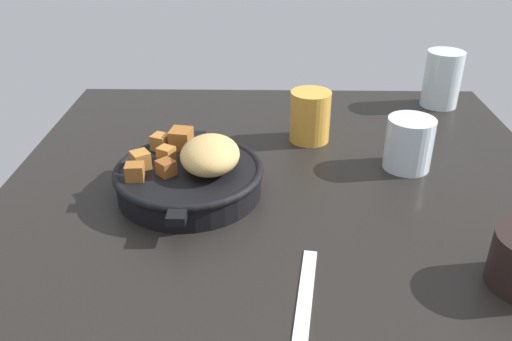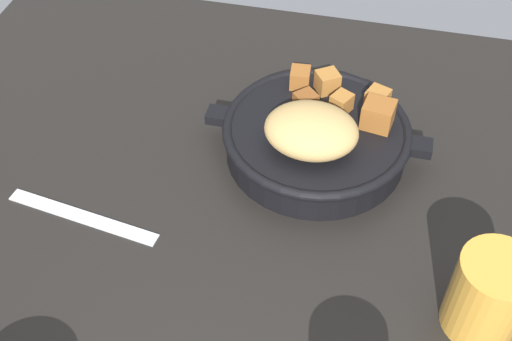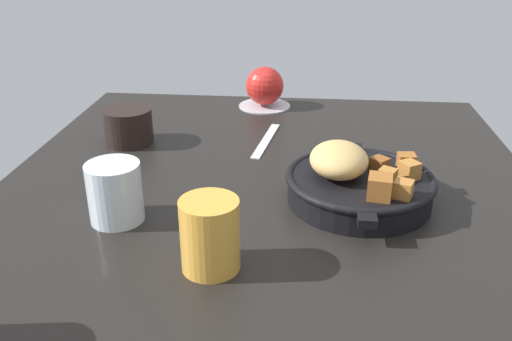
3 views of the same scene
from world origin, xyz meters
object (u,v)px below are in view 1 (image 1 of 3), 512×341
(cast_iron_skillet, at_px, (191,174))
(water_glass_short, at_px, (409,144))
(butter_knife, at_px, (305,300))
(juice_glass_amber, at_px, (310,116))
(water_glass_tall, at_px, (442,79))

(cast_iron_skillet, distance_m, water_glass_short, 0.34)
(butter_knife, distance_m, water_glass_short, 0.36)
(cast_iron_skillet, xyz_separation_m, water_glass_short, (-0.09, 0.33, 0.01))
(water_glass_short, height_order, juice_glass_amber, juice_glass_amber)
(cast_iron_skillet, distance_m, juice_glass_amber, 0.26)
(water_glass_tall, bearing_deg, butter_knife, -27.88)
(butter_knife, relative_size, juice_glass_amber, 2.00)
(cast_iron_skillet, bearing_deg, butter_knife, 33.57)
(butter_knife, height_order, juice_glass_amber, juice_glass_amber)
(butter_knife, distance_m, juice_glass_amber, 0.42)
(cast_iron_skillet, bearing_deg, water_glass_short, 104.43)
(water_glass_short, bearing_deg, butter_knife, -30.02)
(cast_iron_skillet, xyz_separation_m, juice_glass_amber, (-0.18, 0.18, 0.01))
(cast_iron_skillet, relative_size, butter_knife, 1.46)
(butter_knife, height_order, water_glass_tall, water_glass_tall)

